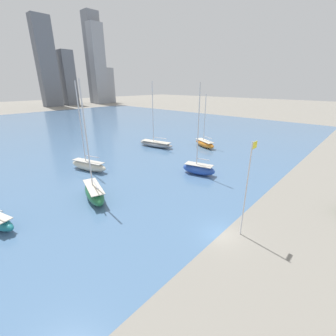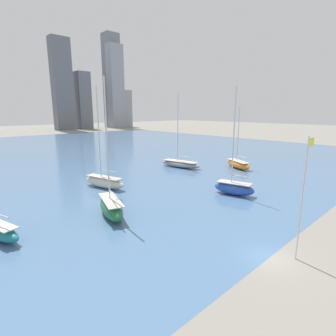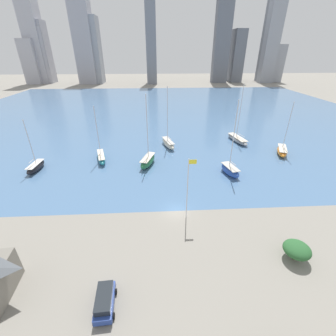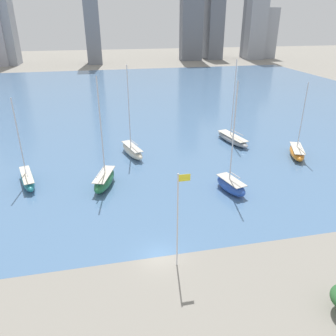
# 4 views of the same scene
# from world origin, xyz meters

# --- Properties ---
(ground_plane) EXTENTS (500.00, 500.00, 0.00)m
(ground_plane) POSITION_xyz_m (0.00, 0.00, 0.00)
(ground_plane) COLOR gray
(harbor_water) EXTENTS (180.00, 140.00, 0.00)m
(harbor_water) POSITION_xyz_m (0.00, 70.00, 0.00)
(harbor_water) COLOR #4C7099
(harbor_water) RESTS_ON ground_plane
(flag_pole) EXTENTS (1.24, 0.14, 10.61)m
(flag_pole) POSITION_xyz_m (1.64, -1.60, 5.79)
(flag_pole) COLOR silver
(flag_pole) RESTS_ON ground_plane
(sailboat_gray) EXTENTS (4.54, 10.34, 16.38)m
(sailboat_gray) POSITION_xyz_m (21.26, 31.66, 0.87)
(sailboat_gray) COLOR gray
(sailboat_gray) RESTS_ON harbor_water
(sailboat_cream) EXTENTS (4.18, 8.55, 16.28)m
(sailboat_cream) POSITION_xyz_m (0.36, 28.91, 1.10)
(sailboat_cream) COLOR beige
(sailboat_cream) RESTS_ON harbor_water
(sailboat_green) EXTENTS (4.49, 7.84, 16.39)m
(sailboat_green) POSITION_xyz_m (-5.12, 17.57, 1.19)
(sailboat_green) COLOR #236B3D
(sailboat_green) RESTS_ON harbor_water
(sailboat_orange) EXTENTS (5.22, 8.08, 13.46)m
(sailboat_orange) POSITION_xyz_m (30.03, 22.16, 0.97)
(sailboat_orange) COLOR orange
(sailboat_orange) RESTS_ON harbor_water
(sailboat_blue) EXTENTS (3.80, 6.56, 16.05)m
(sailboat_blue) POSITION_xyz_m (13.04, 12.14, 1.12)
(sailboat_blue) COLOR #284CA8
(sailboat_blue) RESTS_ON harbor_water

